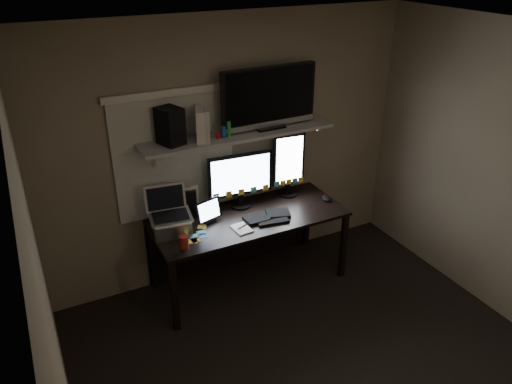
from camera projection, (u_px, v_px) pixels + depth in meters
floor at (331, 381)px, 3.81m from camera, size 3.60×3.60×0.00m
ceiling at (363, 46)px, 2.69m from camera, size 3.60×3.60×0.00m
back_wall at (231, 151)px, 4.68m from camera, size 3.60×0.00×3.60m
left_wall at (53, 329)px, 2.52m from camera, size 0.00×3.60×3.60m
window_blinds at (175, 156)px, 4.43m from camera, size 1.10×0.02×1.10m
desk at (243, 227)px, 4.79m from camera, size 1.80×0.75×0.73m
wall_shelf at (239, 135)px, 4.45m from camera, size 1.80×0.35×0.03m
monitor_landscape at (240, 180)px, 4.68m from camera, size 0.63×0.11×0.55m
monitor_portrait at (289, 165)px, 4.87m from camera, size 0.33×0.09×0.65m
keyboard at (267, 216)px, 4.59m from camera, size 0.47×0.24×0.03m
mouse at (326, 199)px, 4.89m from camera, size 0.08×0.11×0.04m
notepad at (242, 229)px, 4.40m from camera, size 0.15×0.20×0.01m
tablet at (208, 211)px, 4.47m from camera, size 0.28×0.18×0.23m
file_sorter at (184, 202)px, 4.56m from camera, size 0.25×0.17×0.29m
laptop at (170, 213)px, 4.26m from camera, size 0.39×0.33×0.40m
cup at (184, 242)px, 4.12m from camera, size 0.08×0.08×0.11m
sticky_notes at (192, 235)px, 4.32m from camera, size 0.34×0.26×0.00m
tv at (269, 98)px, 4.44m from camera, size 0.94×0.20×0.56m
game_console at (200, 124)px, 4.22m from camera, size 0.15×0.24×0.28m
speaker at (170, 126)px, 4.13m from camera, size 0.23×0.25×0.31m
bottles at (224, 130)px, 4.30m from camera, size 0.23×0.08×0.14m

